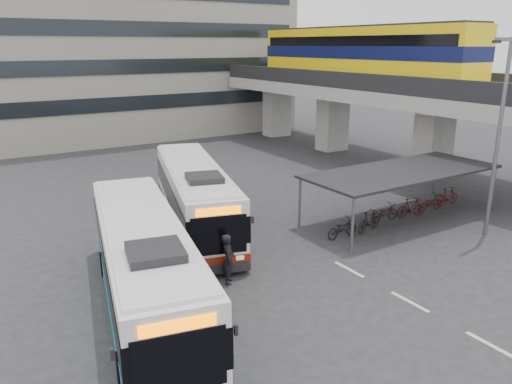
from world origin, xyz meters
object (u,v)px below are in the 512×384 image
bus_main (195,197)px  bus_teal (144,267)px  lamp_post (498,128)px  pedestrian (228,259)px

bus_main → bus_teal: 7.71m
bus_teal → lamp_post: 15.90m
pedestrian → bus_teal: bearing=125.0°
pedestrian → lamp_post: lamp_post is taller
bus_main → bus_teal: size_ratio=0.98×
bus_teal → pedestrian: size_ratio=6.12×
bus_teal → pedestrian: bearing=17.8°
bus_main → pedestrian: (-1.47, -5.80, -0.58)m
bus_main → bus_teal: bus_teal is taller
pedestrian → lamp_post: 13.01m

